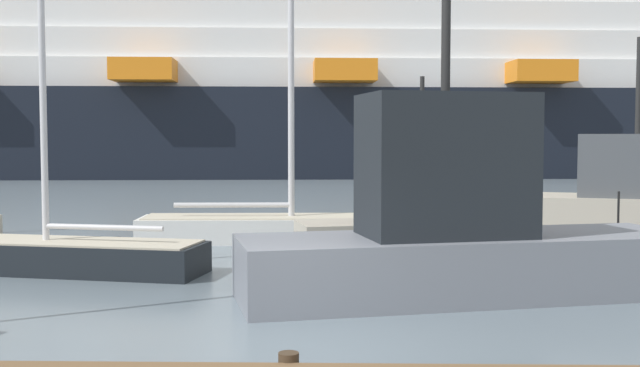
{
  "coord_description": "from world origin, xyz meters",
  "views": [
    {
      "loc": [
        0.56,
        -10.85,
        2.99
      ],
      "look_at": [
        0.0,
        13.39,
        1.54
      ],
      "focal_mm": 43.01,
      "sensor_mm": 36.0,
      "label": 1
    }
  ],
  "objects": [
    {
      "name": "ground_plane",
      "position": [
        0.0,
        0.0,
        0.0
      ],
      "size": [
        600.0,
        600.0,
        0.0
      ],
      "primitive_type": "plane",
      "color": "slate"
    },
    {
      "name": "sailboat_2",
      "position": [
        -1.36,
        11.05,
        0.59
      ],
      "size": [
        7.56,
        2.13,
        12.02
      ],
      "rotation": [
        0.0,
        0.0,
        0.04
      ],
      "color": "white",
      "rests_on": "ground_plane"
    },
    {
      "name": "sailboat_3",
      "position": [
        -5.47,
        5.89,
        0.5
      ],
      "size": [
        6.39,
        2.72,
        10.26
      ],
      "rotation": [
        0.0,
        0.0,
        2.96
      ],
      "color": "black",
      "rests_on": "ground_plane"
    },
    {
      "name": "fishing_boat_0",
      "position": [
        2.8,
        3.44,
        1.31
      ],
      "size": [
        8.83,
        4.36,
        6.77
      ],
      "rotation": [
        0.0,
        0.0,
        3.38
      ],
      "color": "gray",
      "rests_on": "ground_plane"
    },
    {
      "name": "fishing_boat_3",
      "position": [
        2.42,
        7.75,
        0.92
      ],
      "size": [
        5.71,
        2.89,
        4.47
      ],
      "rotation": [
        0.0,
        0.0,
        0.23
      ],
      "color": "#BCB29E",
      "rests_on": "ground_plane"
    },
    {
      "name": "channel_buoy_0",
      "position": [
        7.97,
        9.42,
        0.36
      ],
      "size": [
        0.71,
        0.71,
        1.58
      ],
      "color": "red",
      "rests_on": "ground_plane"
    },
    {
      "name": "cruise_ship",
      "position": [
        7.2,
        52.62,
        7.53
      ],
      "size": [
        120.87,
        25.85,
        23.39
      ],
      "rotation": [
        0.0,
        0.0,
        0.07
      ],
      "color": "black",
      "rests_on": "ground_plane"
    }
  ]
}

